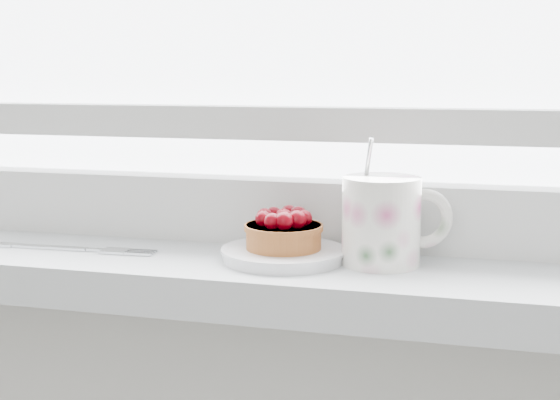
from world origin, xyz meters
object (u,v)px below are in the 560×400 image
(raspberry_tart, at_px, (284,231))
(saucer, at_px, (284,254))
(floral_mug, at_px, (384,219))
(fork, at_px, (74,249))

(raspberry_tart, bearing_deg, saucer, 142.87)
(floral_mug, xyz_separation_m, fork, (-0.32, -0.02, -0.04))
(saucer, xyz_separation_m, fork, (-0.22, -0.02, -0.00))
(floral_mug, height_order, fork, floral_mug)
(fork, bearing_deg, floral_mug, 4.43)
(saucer, height_order, fork, saucer)
(saucer, distance_m, fork, 0.22)
(saucer, bearing_deg, fork, -176.14)
(floral_mug, bearing_deg, raspberry_tart, -174.18)
(saucer, xyz_separation_m, raspberry_tart, (0.00, -0.00, 0.02))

